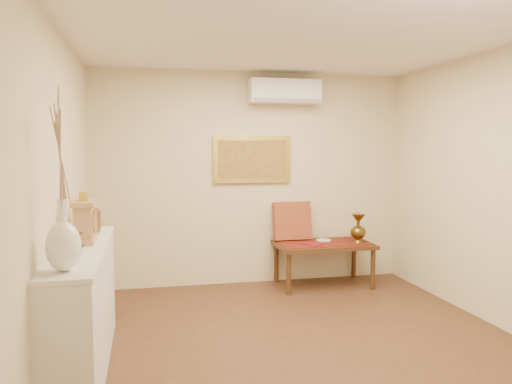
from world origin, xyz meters
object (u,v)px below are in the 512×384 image
object	(u,v)px
brass_urn_tall	(358,225)
display_ledge	(83,309)
white_vase	(61,181)
wooden_chest	(91,220)
low_table	(324,248)
mantel_clock	(85,221)

from	to	relation	value
brass_urn_tall	display_ledge	xyz separation A→B (m)	(-3.10, -1.79, -0.29)
white_vase	display_ledge	distance (m)	1.31
brass_urn_tall	display_ledge	distance (m)	3.59
brass_urn_tall	wooden_chest	size ratio (longest dim) A/B	1.79
white_vase	low_table	size ratio (longest dim) A/B	0.94
white_vase	wooden_chest	xyz separation A→B (m)	(0.01, 1.42, -0.44)
white_vase	low_table	distance (m)	3.93
white_vase	brass_urn_tall	bearing A→B (deg)	39.63
brass_urn_tall	mantel_clock	distance (m)	3.51
brass_urn_tall	low_table	bearing A→B (deg)	167.95
brass_urn_tall	display_ledge	bearing A→B (deg)	-150.02
brass_urn_tall	low_table	world-z (taller)	brass_urn_tall
low_table	brass_urn_tall	bearing A→B (deg)	-12.05
wooden_chest	white_vase	bearing A→B (deg)	-90.58
wooden_chest	low_table	world-z (taller)	wooden_chest
white_vase	wooden_chest	distance (m)	1.49
white_vase	mantel_clock	bearing A→B (deg)	88.92
white_vase	low_table	bearing A→B (deg)	44.81
display_ledge	low_table	size ratio (longest dim) A/B	1.68
white_vase	mantel_clock	size ratio (longest dim) A/B	2.75
mantel_clock	wooden_chest	size ratio (longest dim) A/B	1.68
mantel_clock	brass_urn_tall	bearing A→B (deg)	27.58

